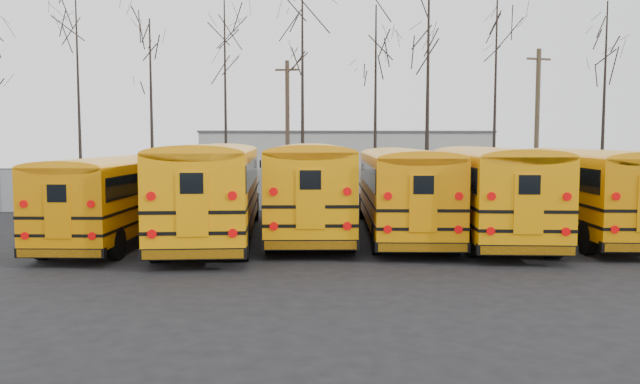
{
  "coord_description": "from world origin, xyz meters",
  "views": [
    {
      "loc": [
        -2.12,
        -18.08,
        3.38
      ],
      "look_at": [
        -1.17,
        3.46,
        1.6
      ],
      "focal_mm": 35.0,
      "sensor_mm": 36.0,
      "label": 1
    }
  ],
  "objects_px": {
    "bus_c": "(310,181)",
    "utility_pole_right": "(537,123)",
    "bus_d": "(403,184)",
    "bus_f": "(583,185)",
    "bus_e": "(488,184)",
    "bus_b": "(213,183)",
    "bus_a": "(118,191)",
    "utility_pole_left": "(287,128)"
  },
  "relations": [
    {
      "from": "bus_c",
      "to": "utility_pole_right",
      "type": "bearing_deg",
      "value": 45.12
    },
    {
      "from": "bus_d",
      "to": "bus_f",
      "type": "distance_m",
      "value": 6.32
    },
    {
      "from": "bus_f",
      "to": "bus_e",
      "type": "bearing_deg",
      "value": -171.64
    },
    {
      "from": "bus_c",
      "to": "bus_f",
      "type": "height_order",
      "value": "bus_c"
    },
    {
      "from": "bus_b",
      "to": "bus_e",
      "type": "relative_size",
      "value": 1.03
    },
    {
      "from": "bus_a",
      "to": "bus_e",
      "type": "height_order",
      "value": "bus_e"
    },
    {
      "from": "bus_b",
      "to": "bus_e",
      "type": "bearing_deg",
      "value": -1.17
    },
    {
      "from": "bus_c",
      "to": "utility_pole_left",
      "type": "xyz_separation_m",
      "value": [
        -0.92,
        14.25,
        2.17
      ]
    },
    {
      "from": "bus_b",
      "to": "utility_pole_right",
      "type": "bearing_deg",
      "value": 38.52
    },
    {
      "from": "bus_e",
      "to": "bus_f",
      "type": "bearing_deg",
      "value": 8.93
    },
    {
      "from": "bus_b",
      "to": "bus_f",
      "type": "bearing_deg",
      "value": -0.34
    },
    {
      "from": "bus_e",
      "to": "utility_pole_right",
      "type": "distance_m",
      "value": 15.8
    },
    {
      "from": "bus_c",
      "to": "utility_pole_right",
      "type": "distance_m",
      "value": 18.48
    },
    {
      "from": "bus_d",
      "to": "utility_pole_left",
      "type": "bearing_deg",
      "value": 109.19
    },
    {
      "from": "bus_e",
      "to": "utility_pole_left",
      "type": "height_order",
      "value": "utility_pole_left"
    },
    {
      "from": "bus_d",
      "to": "bus_a",
      "type": "bearing_deg",
      "value": -172.55
    },
    {
      "from": "bus_d",
      "to": "utility_pole_left",
      "type": "distance_m",
      "value": 15.65
    },
    {
      "from": "bus_e",
      "to": "bus_f",
      "type": "xyz_separation_m",
      "value": [
        3.45,
        0.2,
        -0.04
      ]
    },
    {
      "from": "bus_a",
      "to": "bus_c",
      "type": "bearing_deg",
      "value": 15.42
    },
    {
      "from": "bus_f",
      "to": "utility_pole_right",
      "type": "relative_size",
      "value": 1.33
    },
    {
      "from": "bus_e",
      "to": "utility_pole_left",
      "type": "relative_size",
      "value": 1.45
    },
    {
      "from": "bus_d",
      "to": "bus_f",
      "type": "relative_size",
      "value": 1.0
    },
    {
      "from": "utility_pole_left",
      "to": "bus_b",
      "type": "bearing_deg",
      "value": -89.87
    },
    {
      "from": "bus_e",
      "to": "bus_a",
      "type": "bearing_deg",
      "value": -173.97
    },
    {
      "from": "bus_c",
      "to": "utility_pole_left",
      "type": "relative_size",
      "value": 1.49
    },
    {
      "from": "bus_b",
      "to": "bus_d",
      "type": "relative_size",
      "value": 1.05
    },
    {
      "from": "bus_c",
      "to": "utility_pole_left",
      "type": "height_order",
      "value": "utility_pole_left"
    },
    {
      "from": "bus_f",
      "to": "utility_pole_left",
      "type": "xyz_separation_m",
      "value": [
        -10.47,
        15.26,
        2.28
      ]
    },
    {
      "from": "bus_a",
      "to": "bus_c",
      "type": "height_order",
      "value": "bus_c"
    },
    {
      "from": "bus_d",
      "to": "bus_f",
      "type": "bearing_deg",
      "value": 0.52
    },
    {
      "from": "bus_d",
      "to": "bus_e",
      "type": "relative_size",
      "value": 0.98
    },
    {
      "from": "bus_b",
      "to": "bus_f",
      "type": "height_order",
      "value": "bus_b"
    },
    {
      "from": "bus_c",
      "to": "bus_e",
      "type": "relative_size",
      "value": 1.03
    },
    {
      "from": "bus_b",
      "to": "bus_f",
      "type": "relative_size",
      "value": 1.05
    },
    {
      "from": "bus_f",
      "to": "utility_pole_right",
      "type": "height_order",
      "value": "utility_pole_right"
    },
    {
      "from": "bus_b",
      "to": "bus_f",
      "type": "distance_m",
      "value": 12.87
    },
    {
      "from": "bus_d",
      "to": "utility_pole_left",
      "type": "relative_size",
      "value": 1.42
    },
    {
      "from": "bus_d",
      "to": "utility_pole_right",
      "type": "relative_size",
      "value": 1.33
    },
    {
      "from": "bus_c",
      "to": "utility_pole_right",
      "type": "height_order",
      "value": "utility_pole_right"
    },
    {
      "from": "bus_e",
      "to": "utility_pole_left",
      "type": "bearing_deg",
      "value": 119.96
    },
    {
      "from": "bus_c",
      "to": "bus_d",
      "type": "height_order",
      "value": "bus_c"
    },
    {
      "from": "bus_f",
      "to": "utility_pole_left",
      "type": "relative_size",
      "value": 1.42
    }
  ]
}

